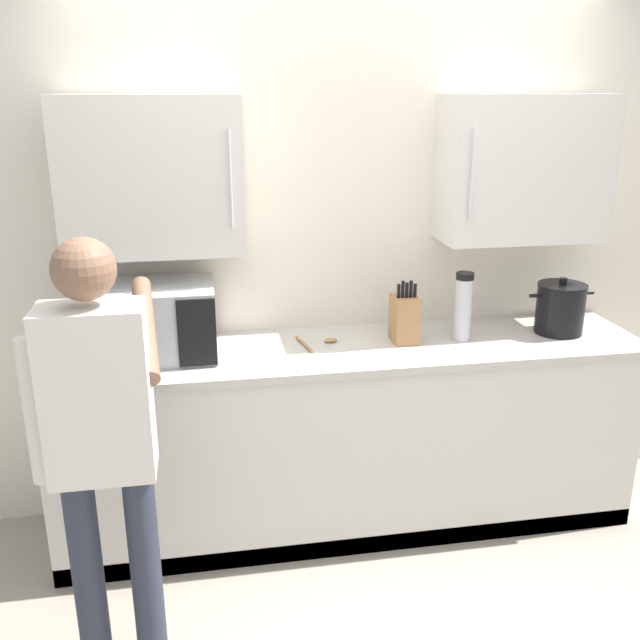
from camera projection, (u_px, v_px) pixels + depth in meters
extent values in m
cube|color=beige|center=(336.00, 233.00, 3.37)|extent=(3.76, 0.10, 2.77)
cube|color=beige|center=(152.00, 176.00, 2.94)|extent=(0.76, 0.32, 0.66)
cylinder|color=#B7BABF|center=(230.00, 180.00, 2.83)|extent=(0.01, 0.01, 0.40)
cube|color=beige|center=(524.00, 169.00, 3.21)|extent=(0.76, 0.32, 0.66)
cylinder|color=#B7BABF|center=(472.00, 174.00, 3.00)|extent=(0.01, 0.01, 0.40)
cube|color=beige|center=(349.00, 439.00, 3.34)|extent=(2.71, 0.57, 0.89)
cube|color=#BCB7AD|center=(350.00, 349.00, 3.20)|extent=(2.75, 0.61, 0.03)
cube|color=black|center=(360.00, 543.00, 3.22)|extent=(2.71, 0.04, 0.09)
cube|color=#B7BABF|center=(149.00, 321.00, 3.03)|extent=(0.57, 0.39, 0.32)
cube|color=beige|center=(130.00, 323.00, 3.01)|extent=(0.37, 0.33, 0.25)
cube|color=black|center=(197.00, 333.00, 2.88)|extent=(0.16, 0.01, 0.29)
cube|color=black|center=(84.00, 356.00, 2.64)|extent=(0.15, 0.40, 0.29)
cylinder|color=#B7BABF|center=(463.00, 310.00, 3.22)|extent=(0.08, 0.08, 0.30)
cylinder|color=black|center=(465.00, 276.00, 3.17)|extent=(0.08, 0.08, 0.03)
cylinder|color=black|center=(560.00, 310.00, 3.33)|extent=(0.23, 0.23, 0.23)
cylinder|color=black|center=(563.00, 286.00, 3.29)|extent=(0.23, 0.23, 0.02)
cylinder|color=black|center=(563.00, 281.00, 3.29)|extent=(0.04, 0.04, 0.03)
cylinder|color=black|center=(535.00, 296.00, 3.28)|extent=(0.05, 0.02, 0.02)
cylinder|color=black|center=(588.00, 293.00, 3.33)|extent=(0.05, 0.02, 0.02)
cube|color=#A37547|center=(404.00, 319.00, 3.22)|extent=(0.11, 0.15, 0.22)
cylinder|color=black|center=(399.00, 291.00, 3.14)|extent=(0.02, 0.02, 0.06)
cylinder|color=black|center=(403.00, 289.00, 3.14)|extent=(0.02, 0.02, 0.08)
cylinder|color=black|center=(407.00, 290.00, 3.15)|extent=(0.02, 0.02, 0.07)
cylinder|color=black|center=(411.00, 289.00, 3.15)|extent=(0.02, 0.02, 0.08)
cylinder|color=black|center=(415.00, 290.00, 3.16)|extent=(0.02, 0.02, 0.06)
cylinder|color=#A37547|center=(304.00, 344.00, 3.19)|extent=(0.06, 0.20, 0.01)
ellipsoid|color=#A37547|center=(331.00, 340.00, 3.23)|extent=(0.07, 0.06, 0.02)
cylinder|color=#282D3D|center=(88.00, 576.00, 2.46)|extent=(0.11, 0.11, 0.81)
cylinder|color=#282D3D|center=(146.00, 570.00, 2.50)|extent=(0.11, 0.11, 0.81)
cube|color=silver|center=(97.00, 393.00, 2.26)|extent=(0.34, 0.20, 0.59)
sphere|color=brown|center=(84.00, 269.00, 2.13)|extent=(0.20, 0.20, 0.20)
cylinder|color=brown|center=(145.00, 328.00, 2.46)|extent=(0.12, 0.50, 0.27)
cylinder|color=silver|center=(35.00, 412.00, 2.24)|extent=(0.07, 0.07, 0.50)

